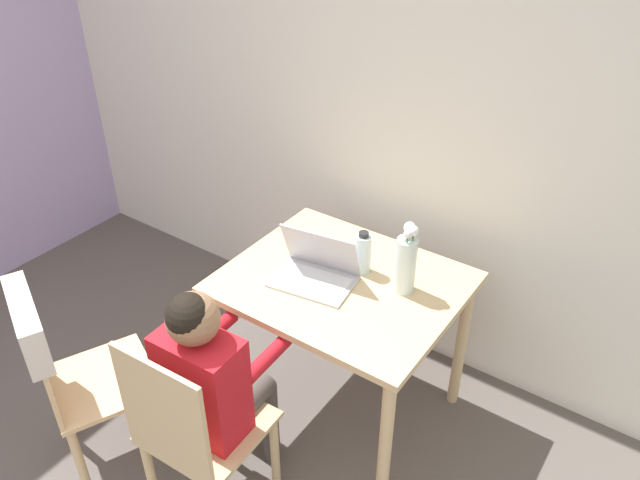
{
  "coord_description": "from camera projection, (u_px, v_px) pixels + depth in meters",
  "views": [
    {
      "loc": [
        1.16,
        -0.12,
        2.27
      ],
      "look_at": [
        -0.02,
        1.57,
        0.92
      ],
      "focal_mm": 35.0,
      "sensor_mm": 36.0,
      "label": 1
    }
  ],
  "objects": [
    {
      "name": "wall_back",
      "position": [
        409.0,
        112.0,
        2.73
      ],
      "size": [
        6.4,
        0.05,
        2.5
      ],
      "color": "white",
      "rests_on": "ground_plane"
    },
    {
      "name": "chair_spare",
      "position": [
        61.0,
        359.0,
        2.35
      ],
      "size": [
        0.54,
        0.55,
        0.91
      ],
      "rotation": [
        0.0,
        0.0,
        2.72
      ],
      "color": "#D6B784",
      "rests_on": "ground_plane"
    },
    {
      "name": "dining_table",
      "position": [
        342.0,
        300.0,
        2.6
      ],
      "size": [
        0.94,
        0.78,
        0.74
      ],
      "color": "#D6B784",
      "rests_on": "ground_plane"
    },
    {
      "name": "flower_vase",
      "position": [
        406.0,
        260.0,
        2.42
      ],
      "size": [
        0.08,
        0.08,
        0.3
      ],
      "color": "silver",
      "rests_on": "dining_table"
    },
    {
      "name": "person_seated",
      "position": [
        211.0,
        374.0,
        2.22
      ],
      "size": [
        0.33,
        0.43,
        1.05
      ],
      "rotation": [
        0.0,
        0.0,
        3.19
      ],
      "color": "red",
      "rests_on": "ground_plane"
    },
    {
      "name": "water_bottle",
      "position": [
        363.0,
        253.0,
        2.55
      ],
      "size": [
        0.07,
        0.07,
        0.19
      ],
      "color": "silver",
      "rests_on": "dining_table"
    },
    {
      "name": "chair_occupied",
      "position": [
        195.0,
        433.0,
        2.24
      ],
      "size": [
        0.42,
        0.42,
        0.9
      ],
      "rotation": [
        0.0,
        0.0,
        3.19
      ],
      "color": "#D6B784",
      "rests_on": "ground_plane"
    },
    {
      "name": "laptop",
      "position": [
        316.0,
        269.0,
        2.53
      ],
      "size": [
        0.36,
        0.27,
        0.22
      ],
      "rotation": [
        0.0,
        0.0,
        0.15
      ],
      "color": "#B2B2B7",
      "rests_on": "dining_table"
    }
  ]
}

